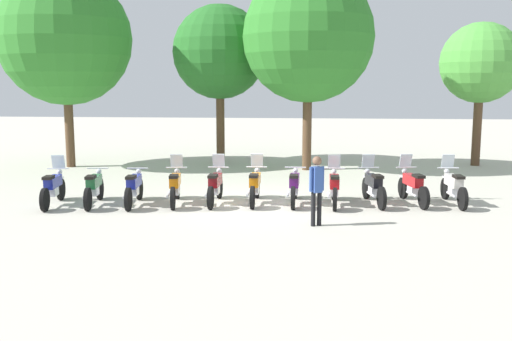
% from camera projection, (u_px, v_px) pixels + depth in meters
% --- Properties ---
extents(ground_plane, '(80.00, 80.00, 0.00)m').
position_uv_depth(ground_plane, '(254.00, 204.00, 16.53)').
color(ground_plane, '#BCB7A8').
extents(motorcycle_0, '(0.62, 2.18, 1.37)m').
position_uv_depth(motorcycle_0, '(53.00, 187.00, 16.32)').
color(motorcycle_0, black).
rests_on(motorcycle_0, ground_plane).
extents(motorcycle_1, '(0.62, 2.18, 0.99)m').
position_uv_depth(motorcycle_1, '(94.00, 187.00, 16.38)').
color(motorcycle_1, black).
rests_on(motorcycle_1, ground_plane).
extents(motorcycle_2, '(0.62, 2.19, 0.99)m').
position_uv_depth(motorcycle_2, '(134.00, 187.00, 16.38)').
color(motorcycle_2, black).
rests_on(motorcycle_2, ground_plane).
extents(motorcycle_3, '(0.62, 2.18, 1.37)m').
position_uv_depth(motorcycle_3, '(175.00, 186.00, 16.52)').
color(motorcycle_3, black).
rests_on(motorcycle_3, ground_plane).
extents(motorcycle_4, '(0.62, 2.19, 1.37)m').
position_uv_depth(motorcycle_4, '(215.00, 186.00, 16.58)').
color(motorcycle_4, black).
rests_on(motorcycle_4, ground_plane).
extents(motorcycle_5, '(0.62, 2.19, 1.37)m').
position_uv_depth(motorcycle_5, '(255.00, 185.00, 16.63)').
color(motorcycle_5, black).
rests_on(motorcycle_5, ground_plane).
extents(motorcycle_6, '(0.62, 2.19, 0.99)m').
position_uv_depth(motorcycle_6, '(294.00, 186.00, 16.55)').
color(motorcycle_6, black).
rests_on(motorcycle_6, ground_plane).
extents(motorcycle_7, '(0.62, 2.19, 1.37)m').
position_uv_depth(motorcycle_7, '(334.00, 187.00, 16.38)').
color(motorcycle_7, black).
rests_on(motorcycle_7, ground_plane).
extents(motorcycle_8, '(0.65, 2.17, 1.37)m').
position_uv_depth(motorcycle_8, '(373.00, 186.00, 16.51)').
color(motorcycle_8, black).
rests_on(motorcycle_8, ground_plane).
extents(motorcycle_9, '(0.70, 2.16, 1.37)m').
position_uv_depth(motorcycle_9, '(413.00, 186.00, 16.56)').
color(motorcycle_9, black).
rests_on(motorcycle_9, ground_plane).
extents(motorcycle_10, '(0.62, 2.19, 1.37)m').
position_uv_depth(motorcycle_10, '(453.00, 186.00, 16.45)').
color(motorcycle_10, black).
rests_on(motorcycle_10, ground_plane).
extents(person_0, '(0.39, 0.31, 1.71)m').
position_uv_depth(person_0, '(317.00, 185.00, 13.89)').
color(person_0, black).
rests_on(person_0, ground_plane).
extents(tree_0, '(5.31, 5.31, 7.83)m').
position_uv_depth(tree_0, '(65.00, 39.00, 23.06)').
color(tree_0, brown).
rests_on(tree_0, ground_plane).
extents(tree_1, '(4.00, 4.00, 6.74)m').
position_uv_depth(tree_1, '(220.00, 52.00, 24.53)').
color(tree_1, brown).
rests_on(tree_1, ground_plane).
extents(tree_2, '(5.12, 5.12, 7.78)m').
position_uv_depth(tree_2, '(308.00, 37.00, 22.26)').
color(tree_2, brown).
rests_on(tree_2, ground_plane).
extents(tree_3, '(3.29, 3.29, 5.90)m').
position_uv_depth(tree_3, '(481.00, 63.00, 23.57)').
color(tree_3, brown).
rests_on(tree_3, ground_plane).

